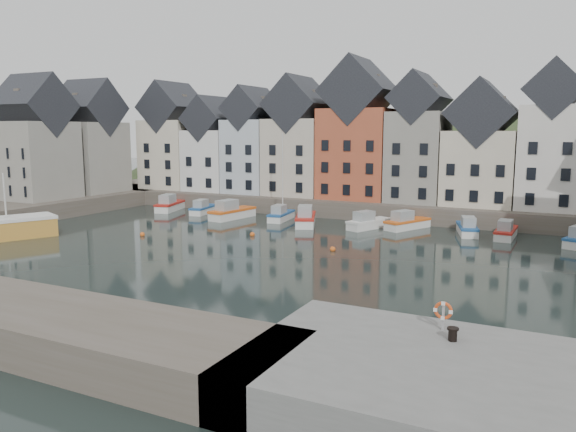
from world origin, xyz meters
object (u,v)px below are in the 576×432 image
Objects in this scene: mooring_bollard at (453,334)px; boat_d at (281,215)px; boat_a at (170,205)px; life_ring_post at (443,311)px.

boat_d is at bearing 126.53° from mooring_bollard.
boat_a is 0.64× the size of boat_d.
boat_a is 56.81m from mooring_bollard.
life_ring_post reaches higher than boat_a.
mooring_bollard is (43.53, -36.48, 1.58)m from boat_a.
boat_d is at bearing -18.26° from boat_a.
life_ring_post is (25.84, -34.68, 2.18)m from boat_d.
mooring_bollard is 1.33m from life_ring_post.
boat_a is 5.17× the size of life_ring_post.
mooring_bollard is at bearing -59.43° from life_ring_post.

